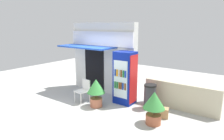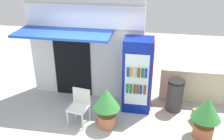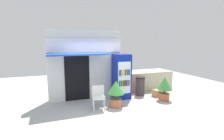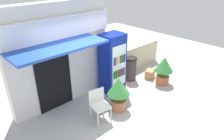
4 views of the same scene
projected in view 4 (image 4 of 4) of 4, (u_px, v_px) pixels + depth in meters
name	position (u px, v px, depth m)	size (l,w,h in m)	color
ground	(114.00, 120.00, 5.64)	(16.00, 16.00, 0.00)	#B2B2AD
storefront_building	(60.00, 54.00, 5.81)	(3.11, 1.29, 2.95)	silver
drink_cooler	(113.00, 63.00, 6.62)	(0.73, 0.64, 1.93)	navy
plastic_chair	(99.00, 103.00, 5.49)	(0.52, 0.52, 0.85)	silver
potted_plant_near_shop	(119.00, 91.00, 5.80)	(0.63, 0.63, 1.01)	#BC6B4C
potted_plant_curbside	(164.00, 68.00, 7.17)	(0.64, 0.64, 0.99)	#AD5B3D
trash_bin	(131.00, 69.00, 7.52)	(0.43, 0.43, 0.86)	#38383D
stone_boundary_wall	(136.00, 57.00, 8.38)	(2.54, 0.21, 0.93)	beige
cardboard_box	(150.00, 74.00, 7.77)	(0.38, 0.28, 0.30)	tan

